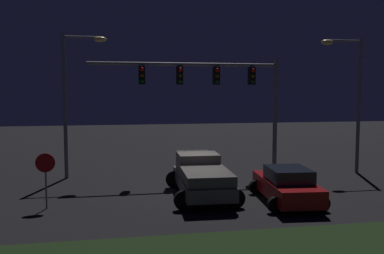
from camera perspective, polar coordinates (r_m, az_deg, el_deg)
name	(u,v)px	position (r m, az deg, el deg)	size (l,w,h in m)	color
ground_plane	(195,191)	(19.69, 0.43, -8.80)	(80.00, 80.00, 0.00)	black
pickup_truck	(201,174)	(18.62, 1.24, -6.45)	(3.02, 5.48, 1.80)	#514C47
car_sedan	(287,185)	(18.04, 12.84, -7.78)	(2.72, 4.54, 1.51)	maroon
traffic_signal_gantry	(217,85)	(22.64, 3.43, 5.82)	(10.32, 0.56, 6.50)	slate
street_lamp_left	(74,88)	(23.06, -15.90, 5.18)	(2.35, 0.44, 7.68)	slate
street_lamp_right	(351,88)	(25.21, 20.95, 4.97)	(2.49, 0.44, 7.62)	slate
stop_sign	(45,170)	(17.51, -19.43, -5.57)	(0.76, 0.08, 2.23)	slate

